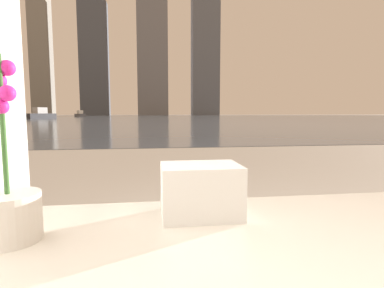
# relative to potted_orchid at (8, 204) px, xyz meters

# --- Properties ---
(potted_orchid) EXTENTS (0.15, 0.15, 0.47)m
(potted_orchid) POSITION_rel_potted_orchid_xyz_m (0.00, 0.00, 0.00)
(potted_orchid) COLOR silver
(potted_orchid) RESTS_ON bathtub
(towel_stack) EXTENTS (0.24, 0.17, 0.16)m
(towel_stack) POSITION_rel_potted_orchid_xyz_m (0.50, 0.11, -0.01)
(towel_stack) COLOR white
(towel_stack) RESTS_ON bathtub
(harbor_water) EXTENTS (180.00, 110.00, 0.01)m
(harbor_water) POSITION_rel_potted_orchid_xyz_m (0.59, 61.25, -0.60)
(harbor_water) COLOR slate
(harbor_water) RESTS_ON ground_plane
(harbor_boat_0) EXTENTS (3.63, 4.50, 1.64)m
(harbor_boat_0) POSITION_rel_potted_orchid_xyz_m (-15.32, 45.22, -0.01)
(harbor_boat_0) COLOR #2D2D33
(harbor_boat_0) RESTS_ON harbor_water
(harbor_boat_2) EXTENTS (3.09, 4.02, 1.45)m
(harbor_boat_2) POSITION_rel_potted_orchid_xyz_m (-15.22, 69.74, -0.08)
(harbor_boat_2) COLOR #4C4C51
(harbor_boat_2) RESTS_ON harbor_water
(skyline_tower_0) EXTENTS (6.65, 6.35, 79.67)m
(skyline_tower_0) POSITION_rel_potted_orchid_xyz_m (-38.47, 117.25, 39.23)
(skyline_tower_0) COLOR gray
(skyline_tower_0) RESTS_ON ground_plane
(skyline_tower_1) EXTENTS (9.98, 6.97, 41.66)m
(skyline_tower_1) POSITION_rel_potted_orchid_xyz_m (-19.85, 117.25, 20.23)
(skyline_tower_1) COLOR #4C515B
(skyline_tower_1) RESTS_ON ground_plane
(skyline_tower_2) EXTENTS (11.26, 10.52, 44.81)m
(skyline_tower_2) POSITION_rel_potted_orchid_xyz_m (1.66, 117.25, 21.81)
(skyline_tower_2) COLOR slate
(skyline_tower_2) RESTS_ON ground_plane
(skyline_tower_3) EXTENTS (10.60, 6.08, 81.87)m
(skyline_tower_3) POSITION_rel_potted_orchid_xyz_m (22.20, 117.25, 40.33)
(skyline_tower_3) COLOR slate
(skyline_tower_3) RESTS_ON ground_plane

